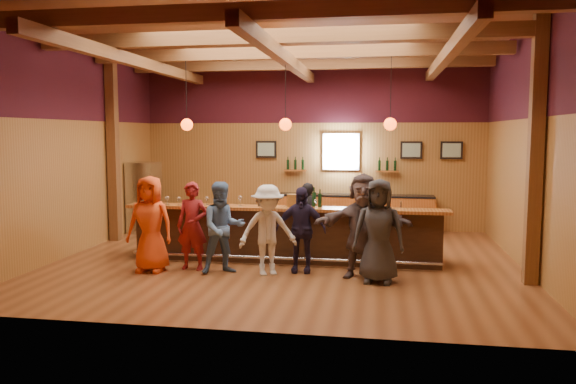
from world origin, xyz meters
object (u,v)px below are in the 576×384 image
object	(u,v)px
customer_orange	(150,224)
customer_denim	(223,228)
customer_brown	(363,226)
back_bar_cabinet	(355,213)
customer_white	(268,230)
bar_counter	(288,234)
customer_redvest	(192,226)
stainless_fridge	(144,197)
customer_navy	(301,230)
customer_dark	(379,231)
ice_bucket	(292,200)
bottle_a	(314,199)
bartender	(307,216)

from	to	relation	value
customer_orange	customer_denim	bearing A→B (deg)	4.69
customer_denim	customer_brown	xyz separation A→B (m)	(2.50, 0.12, 0.09)
back_bar_cabinet	customer_white	world-z (taller)	customer_white
bar_counter	customer_redvest	distance (m)	1.97
customer_orange	customer_brown	size ratio (longest dim) A/B	0.96
stainless_fridge	customer_navy	distance (m)	5.66
bar_counter	customer_dark	distance (m)	2.35
bar_counter	customer_dark	world-z (taller)	customer_dark
customer_white	ice_bucket	world-z (taller)	customer_white
customer_redvest	customer_dark	xyz separation A→B (m)	(3.42, -0.37, 0.07)
bar_counter	back_bar_cabinet	size ratio (longest dim) A/B	1.57
customer_white	bottle_a	bearing A→B (deg)	33.07
back_bar_cabinet	ice_bucket	world-z (taller)	ice_bucket
customer_navy	customer_dark	bearing A→B (deg)	-21.02
customer_denim	customer_dark	size ratio (longest dim) A/B	0.94
bartender	bar_counter	bearing A→B (deg)	64.17
customer_dark	bottle_a	xyz separation A→B (m)	(-1.25, 1.29, 0.37)
back_bar_cabinet	customer_denim	size ratio (longest dim) A/B	2.40
customer_dark	ice_bucket	bearing A→B (deg)	149.32
back_bar_cabinet	customer_redvest	bearing A→B (deg)	-120.92
customer_dark	bartender	distance (m)	2.88
bar_counter	customer_denim	xyz separation A→B (m)	(-0.97, -1.27, 0.31)
bar_counter	customer_orange	xyz separation A→B (m)	(-2.32, -1.37, 0.36)
customer_orange	bottle_a	world-z (taller)	customer_orange
ice_bucket	stainless_fridge	bearing A→B (deg)	147.60
customer_redvest	customer_brown	xyz separation A→B (m)	(3.14, -0.06, 0.10)
customer_orange	bottle_a	size ratio (longest dim) A/B	4.68
customer_dark	bottle_a	bearing A→B (deg)	139.49
customer_navy	bottle_a	distance (m)	0.93
customer_brown	ice_bucket	bearing A→B (deg)	145.19
customer_navy	customer_redvest	bearing A→B (deg)	-177.35
customer_dark	bartender	xyz separation A→B (m)	(-1.54, 2.43, -0.15)
back_bar_cabinet	customer_dark	bearing A→B (deg)	-82.95
customer_dark	ice_bucket	distance (m)	2.09
back_bar_cabinet	customer_white	xyz separation A→B (m)	(-1.33, -4.84, 0.34)
stainless_fridge	customer_white	world-z (taller)	stainless_fridge
customer_redvest	bartender	size ratio (longest dim) A/B	1.11
customer_brown	customer_dark	xyz separation A→B (m)	(0.28, -0.31, -0.03)
customer_white	bar_counter	bearing A→B (deg)	58.89
back_bar_cabinet	customer_redvest	distance (m)	5.45
back_bar_cabinet	bottle_a	world-z (taller)	bottle_a
stainless_fridge	customer_denim	distance (m)	4.87
customer_dark	bar_counter	bearing A→B (deg)	146.34
customer_denim	bartender	bearing A→B (deg)	33.90
customer_navy	ice_bucket	distance (m)	0.88
back_bar_cabinet	stainless_fridge	xyz separation A→B (m)	(-5.30, -1.12, 0.42)
back_bar_cabinet	customer_white	distance (m)	5.03
customer_white	customer_navy	world-z (taller)	customer_white
back_bar_cabinet	customer_redvest	world-z (taller)	customer_redvest
customer_orange	customer_white	size ratio (longest dim) A/B	1.08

